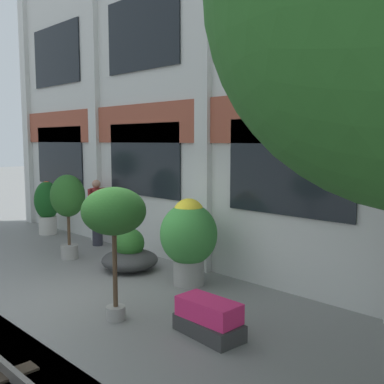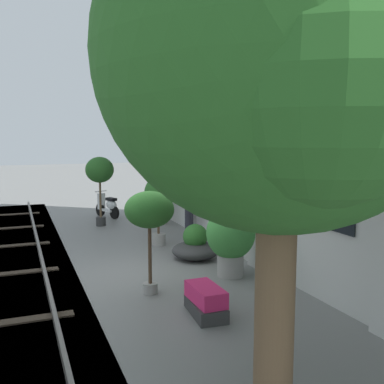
{
  "view_description": "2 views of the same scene",
  "coord_description": "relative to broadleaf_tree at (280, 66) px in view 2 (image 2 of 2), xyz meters",
  "views": [
    {
      "loc": [
        6.3,
        -3.83,
        2.7
      ],
      "look_at": [
        1.34,
        1.12,
        1.9
      ],
      "focal_mm": 42.0,
      "sensor_mm": 36.0,
      "label": 1
    },
    {
      "loc": [
        9.03,
        -2.4,
        3.09
      ],
      "look_at": [
        0.35,
        1.05,
        1.89
      ],
      "focal_mm": 42.0,
      "sensor_mm": 36.0,
      "label": 2
    }
  ],
  "objects": [
    {
      "name": "ground_plane",
      "position": [
        -5.11,
        -0.11,
        -3.77
      ],
      "size": [
        80.0,
        80.0,
        0.0
      ],
      "primitive_type": "plane",
      "color": "slate"
    },
    {
      "name": "apartment_facade",
      "position": [
        -5.11,
        2.96,
        0.06
      ],
      "size": [
        16.21,
        0.64,
        7.69
      ],
      "color": "silver",
      "rests_on": "ground"
    },
    {
      "name": "rail_tracks",
      "position": [
        -5.11,
        -2.71,
        -3.9
      ],
      "size": [
        23.85,
        2.8,
        0.43
      ],
      "color": "#5B5449",
      "rests_on": "ground"
    },
    {
      "name": "broadleaf_tree",
      "position": [
        0.0,
        0.0,
        0.0
      ],
      "size": [
        3.92,
        3.73,
        5.66
      ],
      "color": "brown",
      "rests_on": "ground"
    },
    {
      "name": "potted_plant_square_trough",
      "position": [
        -2.88,
        0.45,
        -3.52
      ],
      "size": [
        1.06,
        0.58,
        0.51
      ],
      "color": "#333333",
      "rests_on": "ground"
    },
    {
      "name": "potted_plant_stone_basin",
      "position": [
        -4.66,
        1.82,
        -2.82
      ],
      "size": [
        1.07,
        1.07,
        1.64
      ],
      "color": "gray",
      "rests_on": "ground"
    },
    {
      "name": "potted_plant_ribbed_drum",
      "position": [
        -10.83,
        2.15,
        -2.88
      ],
      "size": [
        0.71,
        0.71,
        1.54
      ],
      "color": "beige",
      "rests_on": "ground"
    },
    {
      "name": "potted_plant_tall_urn",
      "position": [
        -11.23,
        0.17,
        -1.93
      ],
      "size": [
        0.95,
        0.95,
        2.35
      ],
      "color": "#333333",
      "rests_on": "ground"
    },
    {
      "name": "potted_plant_wide_bowl",
      "position": [
        -6.22,
        1.62,
        -3.45
      ],
      "size": [
        1.18,
        1.18,
        0.88
      ],
      "color": "#333333",
      "rests_on": "ground"
    },
    {
      "name": "potted_plant_terracotta_small",
      "position": [
        -4.25,
        -0.13,
        -2.15
      ],
      "size": [
        0.96,
        0.96,
        2.02
      ],
      "color": "gray",
      "rests_on": "ground"
    },
    {
      "name": "potted_plant_low_pan",
      "position": [
        -7.96,
        1.2,
        -2.42
      ],
      "size": [
        0.78,
        0.78,
        1.93
      ],
      "color": "gray",
      "rests_on": "ground"
    },
    {
      "name": "scooter_near_curb",
      "position": [
        -12.61,
        0.7,
        -3.33
      ],
      "size": [
        1.3,
        0.74,
        0.98
      ],
      "rotation": [
        0.0,
        0.0,
        3.56
      ],
      "color": "black",
      "rests_on": "ground"
    },
    {
      "name": "resident_by_doorway",
      "position": [
        -8.6,
        2.38,
        -2.85
      ],
      "size": [
        0.34,
        0.53,
        1.71
      ],
      "rotation": [
        0.0,
        0.0,
        -3.05
      ],
      "color": "#282833",
      "rests_on": "ground"
    }
  ]
}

